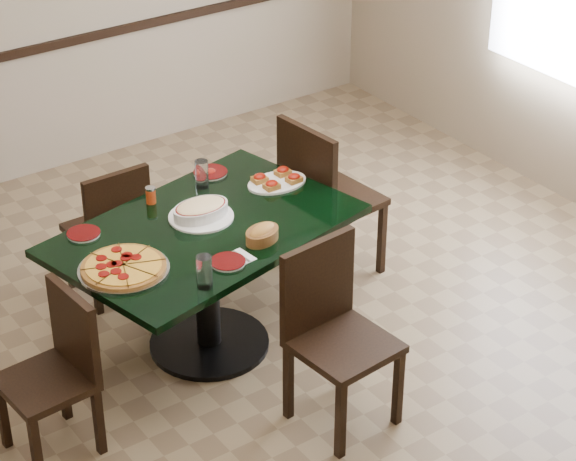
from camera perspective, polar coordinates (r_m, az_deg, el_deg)
floor at (r=6.09m, az=0.28°, el=-6.29°), size 5.50×5.50×0.00m
room_shell at (r=7.30m, az=-0.94°, el=10.74°), size 5.50×5.50×5.50m
main_table at (r=5.84m, az=-4.21°, el=-1.35°), size 1.69×1.28×0.75m
chair_far at (r=6.37m, az=-8.95°, el=0.22°), size 0.40×0.40×0.85m
chair_near at (r=5.40m, az=2.26°, el=-4.78°), size 0.48×0.48×0.94m
chair_right at (r=6.44m, az=1.73°, el=1.98°), size 0.52×0.52×1.01m
chair_left at (r=5.35m, az=-11.57°, el=-6.73°), size 0.42×0.42×0.83m
pepperoni_pizza at (r=5.43m, az=-8.35°, el=-1.86°), size 0.44×0.44×0.04m
lasagna_casserole at (r=5.81m, az=-4.45°, el=1.04°), size 0.34×0.34×0.09m
bread_basket at (r=5.60m, az=-1.33°, el=-0.17°), size 0.23×0.19×0.09m
bruschetta_platter at (r=6.13m, az=-0.57°, el=2.58°), size 0.36×0.26×0.05m
side_plate_near at (r=5.44m, az=-3.07°, el=-1.60°), size 0.17×0.17×0.02m
side_plate_far_r at (r=6.25m, az=-3.96°, el=2.97°), size 0.19×0.19×0.03m
side_plate_far_l at (r=5.75m, az=-10.34°, el=-0.15°), size 0.17×0.17×0.02m
napkin_setting at (r=5.48m, az=-2.56°, el=-1.41°), size 0.15×0.15×0.01m
water_glass_a at (r=6.09m, az=-4.40°, el=2.87°), size 0.07×0.07×0.16m
water_glass_b at (r=5.24m, az=-4.27°, el=-2.10°), size 0.08×0.08×0.16m
pepper_shaker at (r=5.97m, az=-6.99°, el=1.80°), size 0.05×0.05×0.09m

